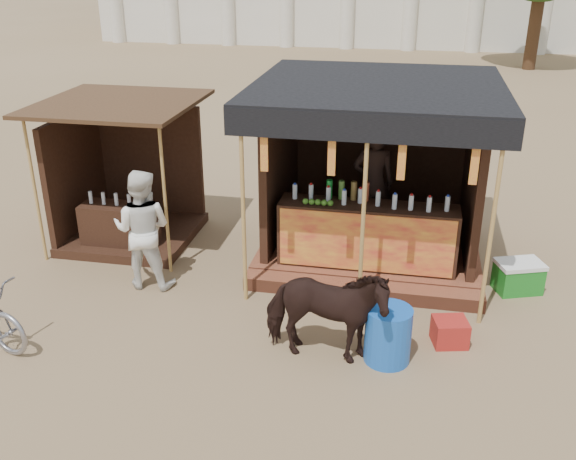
# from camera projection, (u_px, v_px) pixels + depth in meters

# --- Properties ---
(ground) EXTENTS (120.00, 120.00, 0.00)m
(ground) POSITION_uv_depth(u_px,v_px,m) (262.00, 368.00, 7.60)
(ground) COLOR #846B4C
(ground) RESTS_ON ground
(main_stall) EXTENTS (3.60, 3.61, 2.78)m
(main_stall) POSITION_uv_depth(u_px,v_px,m) (372.00, 194.00, 10.03)
(main_stall) COLOR brown
(main_stall) RESTS_ON ground
(secondary_stall) EXTENTS (2.40, 2.40, 2.38)m
(secondary_stall) POSITION_uv_depth(u_px,v_px,m) (122.00, 190.00, 10.73)
(secondary_stall) COLOR #321D12
(secondary_stall) RESTS_ON ground
(cow) EXTENTS (1.54, 0.75, 1.28)m
(cow) POSITION_uv_depth(u_px,v_px,m) (325.00, 314.00, 7.51)
(cow) COLOR black
(cow) RESTS_ON ground
(bystander) EXTENTS (0.88, 0.70, 1.77)m
(bystander) POSITION_uv_depth(u_px,v_px,m) (143.00, 229.00, 9.15)
(bystander) COLOR white
(bystander) RESTS_ON ground
(blue_barrel) EXTENTS (0.73, 0.73, 0.70)m
(blue_barrel) POSITION_uv_depth(u_px,v_px,m) (388.00, 335.00, 7.63)
(blue_barrel) COLOR blue
(blue_barrel) RESTS_ON ground
(red_crate) EXTENTS (0.49, 0.45, 0.33)m
(red_crate) POSITION_uv_depth(u_px,v_px,m) (450.00, 332.00, 8.02)
(red_crate) COLOR #A1201A
(red_crate) RESTS_ON ground
(cooler) EXTENTS (0.75, 0.63, 0.46)m
(cooler) POSITION_uv_depth(u_px,v_px,m) (518.00, 276.00, 9.23)
(cooler) COLOR #1B7D21
(cooler) RESTS_ON ground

